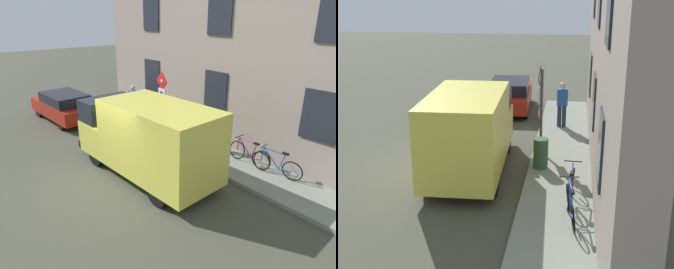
% 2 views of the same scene
% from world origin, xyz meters
% --- Properties ---
extents(ground_plane, '(80.00, 80.00, 0.00)m').
position_xyz_m(ground_plane, '(0.00, 0.00, 0.00)').
color(ground_plane, '#464738').
extents(sidewalk_slab, '(1.83, 16.65, 0.14)m').
position_xyz_m(sidewalk_slab, '(3.79, 0.00, 0.07)').
color(sidewalk_slab, gray).
rests_on(sidewalk_slab, ground_plane).
extents(building_facade, '(0.75, 14.65, 6.94)m').
position_xyz_m(building_facade, '(5.05, 0.00, 3.47)').
color(building_facade, gray).
rests_on(building_facade, ground_plane).
extents(sign_post_stacked, '(0.17, 0.56, 2.75)m').
position_xyz_m(sign_post_stacked, '(3.07, 1.25, 1.87)').
color(sign_post_stacked, '#474C47').
rests_on(sign_post_stacked, sidewalk_slab).
extents(delivery_van, '(2.24, 5.41, 2.50)m').
position_xyz_m(delivery_van, '(1.17, -0.34, 1.33)').
color(delivery_van, '#DBD54C').
rests_on(delivery_van, ground_plane).
extents(parked_hatchback, '(1.94, 4.08, 1.38)m').
position_xyz_m(parked_hatchback, '(1.32, 6.85, 0.73)').
color(parked_hatchback, '#A21F13').
rests_on(parked_hatchback, ground_plane).
extents(bicycle_blue, '(0.46, 1.71, 0.89)m').
position_xyz_m(bicycle_blue, '(4.15, -3.18, 0.51)').
color(bicycle_blue, black).
rests_on(bicycle_blue, sidewalk_slab).
extents(bicycle_purple, '(0.46, 1.71, 0.89)m').
position_xyz_m(bicycle_purple, '(4.15, -2.14, 0.51)').
color(bicycle_purple, black).
rests_on(bicycle_purple, sidewalk_slab).
extents(pedestrian, '(0.42, 0.29, 1.72)m').
position_xyz_m(pedestrian, '(3.69, 4.22, 1.07)').
color(pedestrian, '#262B47').
rests_on(pedestrian, sidewalk_slab).
extents(litter_bin, '(0.44, 0.44, 0.90)m').
position_xyz_m(litter_bin, '(3.22, -0.06, 0.59)').
color(litter_bin, '#2D5133').
rests_on(litter_bin, sidewalk_slab).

